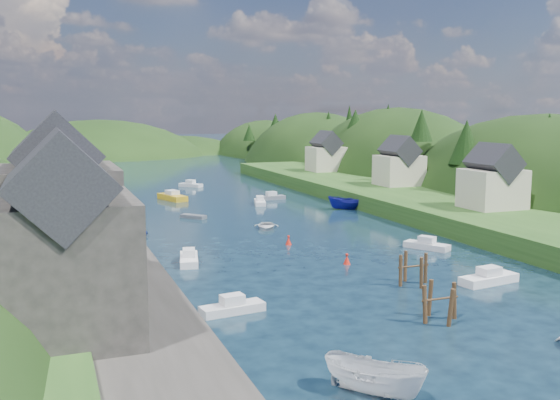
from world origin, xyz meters
name	(u,v)px	position (x,y,z in m)	size (l,w,h in m)	color
ground	(230,207)	(0.00, 50.00, 0.00)	(600.00, 600.00, 0.00)	black
hillside_right	(396,213)	(45.00, 75.00, -7.41)	(36.00, 245.56, 48.00)	black
far_hills	(133,186)	(1.22, 174.01, -10.80)	(103.00, 68.00, 44.00)	black
hill_trees	(207,132)	(0.05, 64.53, 11.07)	(91.51, 149.67, 12.45)	black
quay_left	(80,253)	(-24.00, 20.00, 1.00)	(12.00, 110.00, 2.00)	#2D2B28
terrace_left_grass	(2,257)	(-31.00, 20.00, 1.25)	(12.00, 110.00, 2.50)	#234719
quayside_buildings	(58,215)	(-26.00, 6.39, 7.09)	(8.00, 35.84, 12.90)	#2D2B28
boat_sheds	(53,189)	(-26.00, 39.00, 5.27)	(7.00, 21.00, 7.50)	#2D2D30
terrace_right	(403,199)	(25.00, 40.00, 1.20)	(16.00, 120.00, 2.40)	#234719
right_bank_cottages	(393,165)	(28.00, 48.33, 5.84)	(9.00, 59.24, 8.41)	beige
piling_cluster_near	(440,306)	(-0.99, -6.78, 1.09)	(2.97, 2.80, 3.32)	#382314
piling_cluster_far	(413,272)	(2.41, 1.95, 1.09)	(3.00, 2.82, 3.31)	#382314
channel_buoy_near	(347,259)	(0.35, 10.44, 0.48)	(0.70, 0.70, 1.10)	red
channel_buoy_far	(288,241)	(-1.73, 20.74, 0.48)	(0.70, 0.70, 1.10)	red
moored_boats	(290,235)	(-0.61, 23.03, 0.64)	(38.49, 98.18, 2.26)	silver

